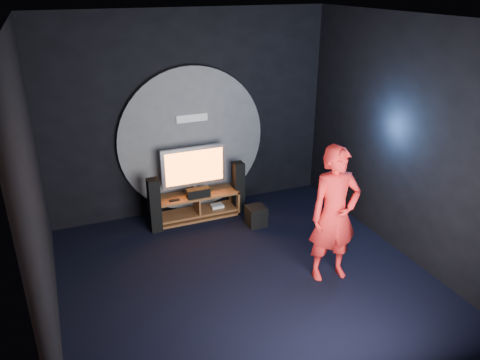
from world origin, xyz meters
The scene contains 15 objects.
floor centered at (0.00, 0.00, 0.00)m, with size 5.00×5.00×0.00m, color black.
back_wall centered at (0.00, 2.50, 1.75)m, with size 5.00×0.04×3.50m, color black.
front_wall centered at (0.00, -2.50, 1.75)m, with size 5.00×0.04×3.50m, color black.
left_wall centered at (-2.50, 0.00, 1.75)m, with size 0.04×5.00×3.50m, color black.
right_wall centered at (2.50, 0.00, 1.75)m, with size 0.04×5.00×3.50m, color black.
ceiling centered at (0.00, 0.00, 3.50)m, with size 5.00×5.00×0.01m, color black.
wall_disc_panel centered at (0.00, 2.44, 1.30)m, with size 2.60×0.11×2.60m.
media_console centered at (-0.07, 2.05, 0.19)m, with size 1.47×0.45×0.45m.
tv centered at (-0.08, 2.12, 0.91)m, with size 1.14×0.22×0.85m.
center_speaker centered at (-0.08, 1.93, 0.53)m, with size 0.40×0.15×0.15m, color black.
remote centered at (-0.50, 1.93, 0.46)m, with size 0.18×0.05×0.02m, color black.
tower_speaker_left centered at (-0.86, 1.86, 0.47)m, with size 0.19×0.21×0.93m, color black.
tower_speaker_right centered at (0.70, 2.02, 0.47)m, with size 0.19×0.21×0.93m, color black.
subwoofer centered at (0.77, 1.38, 0.17)m, with size 0.31×0.31×0.34m, color black.
player centered at (1.14, -0.37, 0.98)m, with size 0.71×0.47×1.95m, color red.
Camera 1 is at (-2.19, -5.07, 3.93)m, focal length 35.00 mm.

